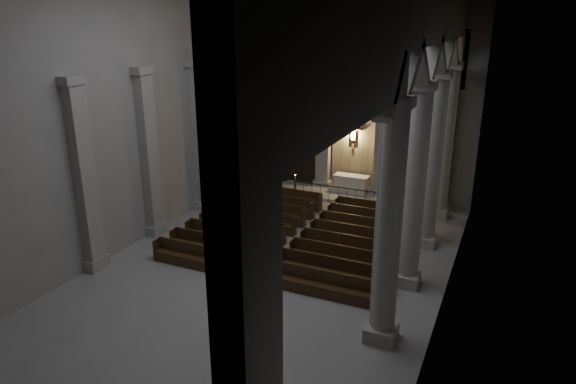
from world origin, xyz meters
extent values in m
plane|color=gray|center=(0.00, 0.00, 0.00)|extent=(24.00, 24.00, 0.00)
cube|color=#98958E|center=(0.00, 12.00, 6.00)|extent=(14.00, 0.10, 12.00)
cube|color=#98958E|center=(-7.00, 0.00, 6.00)|extent=(0.10, 24.00, 12.00)
cube|color=#98958E|center=(7.00, 0.00, 6.00)|extent=(0.10, 24.00, 12.00)
cube|color=#A2A098|center=(-5.40, 11.50, 3.20)|extent=(0.80, 0.50, 6.40)
cube|color=#A2A098|center=(-5.40, 11.50, 0.25)|extent=(1.05, 0.70, 0.50)
cube|color=#A2A098|center=(-5.40, 11.50, 5.35)|extent=(1.00, 0.65, 0.35)
cube|color=#A2A098|center=(-1.80, 11.50, 3.20)|extent=(0.80, 0.50, 6.40)
cube|color=#A2A098|center=(-1.80, 11.50, 0.25)|extent=(1.05, 0.70, 0.50)
cube|color=#A2A098|center=(-1.80, 11.50, 5.35)|extent=(1.00, 0.65, 0.35)
cube|color=#A2A098|center=(1.80, 11.50, 3.20)|extent=(0.80, 0.50, 6.40)
cube|color=#A2A098|center=(1.80, 11.50, 0.25)|extent=(1.05, 0.70, 0.50)
cube|color=#A2A098|center=(1.80, 11.50, 5.35)|extent=(1.00, 0.65, 0.35)
cube|color=#A2A098|center=(5.40, 11.50, 3.20)|extent=(0.80, 0.50, 6.40)
cube|color=#A2A098|center=(5.40, 11.50, 0.25)|extent=(1.05, 0.70, 0.50)
cube|color=#A2A098|center=(5.40, 11.50, 5.35)|extent=(1.00, 0.65, 0.35)
cube|color=black|center=(-3.60, 11.85, 3.50)|extent=(2.60, 0.15, 7.00)
cube|color=tan|center=(0.00, 11.85, 3.50)|extent=(2.60, 0.15, 7.00)
cube|color=black|center=(3.60, 11.85, 3.50)|extent=(2.60, 0.15, 7.00)
cube|color=black|center=(0.00, 11.50, 8.00)|extent=(12.00, 0.50, 3.00)
cube|color=#A2A098|center=(-6.20, 11.50, 4.50)|extent=(1.60, 0.50, 9.00)
cube|color=#A2A098|center=(6.20, 11.50, 4.50)|extent=(1.60, 0.50, 9.00)
cube|color=#A2A098|center=(0.00, 11.50, 10.50)|extent=(14.00, 0.50, 3.00)
plane|color=#FFC472|center=(0.00, 11.82, 3.50)|extent=(1.50, 0.00, 1.50)
cube|color=#58321E|center=(0.00, 11.73, 3.50)|extent=(0.13, 0.08, 1.80)
cube|color=#58321E|center=(0.00, 11.73, 3.85)|extent=(1.10, 0.08, 0.13)
cube|color=tan|center=(0.00, 11.67, 3.45)|extent=(0.26, 0.10, 0.60)
sphere|color=tan|center=(0.00, 11.67, 3.85)|extent=(0.17, 0.17, 0.17)
cylinder|color=tan|center=(-0.26, 11.67, 3.82)|extent=(0.45, 0.08, 0.08)
cylinder|color=tan|center=(0.26, 11.67, 3.82)|extent=(0.45, 0.08, 0.08)
cube|color=#A2A098|center=(5.50, 9.50, 0.25)|extent=(1.00, 1.00, 0.50)
cylinder|color=#A2A098|center=(5.50, 9.50, 4.00)|extent=(0.70, 0.70, 7.50)
cube|color=#A2A098|center=(5.50, 9.50, 7.85)|extent=(0.95, 0.95, 0.35)
cube|color=#A2A098|center=(5.50, 5.50, 0.25)|extent=(1.00, 1.00, 0.50)
cylinder|color=#A2A098|center=(5.50, 5.50, 4.00)|extent=(0.70, 0.70, 7.50)
cube|color=#A2A098|center=(5.50, 5.50, 7.85)|extent=(0.95, 0.95, 0.35)
cube|color=#A2A098|center=(5.50, 1.50, 0.25)|extent=(1.00, 1.00, 0.50)
cylinder|color=#A2A098|center=(5.50, 1.50, 4.00)|extent=(0.70, 0.70, 7.50)
cube|color=#A2A098|center=(5.50, 1.50, 7.85)|extent=(0.95, 0.95, 0.35)
cube|color=#A2A098|center=(5.50, -2.50, 0.25)|extent=(1.00, 1.00, 0.50)
cylinder|color=#A2A098|center=(5.50, -2.50, 4.00)|extent=(0.70, 0.70, 7.50)
cube|color=#A2A098|center=(5.50, -2.50, 7.85)|extent=(0.95, 0.95, 0.35)
cube|color=#A2A098|center=(5.50, 0.00, 10.60)|extent=(0.55, 24.00, 2.80)
cube|color=#A2A098|center=(5.50, 11.40, 4.60)|extent=(0.55, 1.20, 9.20)
cube|color=#A2A098|center=(-6.75, 9.50, 0.25)|extent=(0.60, 1.00, 0.50)
cube|color=#A2A098|center=(-6.75, 9.50, 4.00)|extent=(0.50, 0.80, 7.50)
cube|color=#A2A098|center=(-6.75, 9.50, 7.85)|extent=(0.60, 1.00, 0.35)
cube|color=#A2A098|center=(-6.75, 5.50, 0.25)|extent=(0.60, 1.00, 0.50)
cube|color=#A2A098|center=(-6.75, 5.50, 4.00)|extent=(0.50, 0.80, 7.50)
cube|color=#A2A098|center=(-6.75, 5.50, 7.85)|extent=(0.60, 1.00, 0.35)
cube|color=#A2A098|center=(-6.75, 1.50, 0.25)|extent=(0.60, 1.00, 0.50)
cube|color=#A2A098|center=(-6.75, 1.50, 4.00)|extent=(0.50, 0.80, 7.50)
cube|color=#A2A098|center=(-6.75, 1.50, 7.85)|extent=(0.60, 1.00, 0.35)
cube|color=#A2A098|center=(-6.75, -2.50, 0.25)|extent=(0.60, 1.00, 0.50)
cube|color=#A2A098|center=(-6.75, -2.50, 4.00)|extent=(0.50, 0.80, 7.50)
cube|color=#A2A098|center=(-6.75, -2.50, 7.85)|extent=(0.60, 1.00, 0.35)
cube|color=#A2A098|center=(0.00, 10.60, 0.07)|extent=(8.50, 2.60, 0.15)
cube|color=silver|center=(0.18, 11.08, 0.65)|extent=(1.89, 0.73, 1.00)
cube|color=white|center=(0.18, 11.08, 1.17)|extent=(2.05, 0.82, 0.04)
cube|color=black|center=(0.00, 9.16, 1.00)|extent=(5.27, 0.05, 0.05)
cube|color=black|center=(-2.64, 9.16, 0.53)|extent=(0.09, 0.09, 1.05)
cube|color=black|center=(2.64, 9.16, 0.53)|extent=(0.09, 0.09, 1.05)
cylinder|color=black|center=(-2.11, 9.16, 0.50)|extent=(0.02, 0.02, 0.97)
cylinder|color=black|center=(-1.58, 9.16, 0.50)|extent=(0.02, 0.02, 0.97)
cylinder|color=black|center=(-1.05, 9.16, 0.50)|extent=(0.02, 0.02, 0.97)
cylinder|color=black|center=(-0.53, 9.16, 0.50)|extent=(0.02, 0.02, 0.97)
cylinder|color=black|center=(0.00, 9.16, 0.50)|extent=(0.02, 0.02, 0.97)
cylinder|color=black|center=(0.53, 9.16, 0.50)|extent=(0.02, 0.02, 0.97)
cylinder|color=black|center=(1.05, 9.16, 0.50)|extent=(0.02, 0.02, 0.97)
cylinder|color=black|center=(1.58, 9.16, 0.50)|extent=(0.02, 0.02, 0.97)
cylinder|color=black|center=(2.11, 9.16, 0.50)|extent=(0.02, 0.02, 0.97)
cylinder|color=#B49237|center=(-2.55, 8.96, 0.03)|extent=(0.25, 0.25, 0.05)
cylinder|color=#B49237|center=(-2.55, 8.96, 0.63)|extent=(0.04, 0.04, 1.21)
cylinder|color=#B49237|center=(-2.55, 8.96, 1.23)|extent=(0.13, 0.13, 0.02)
cylinder|color=beige|center=(-2.55, 8.96, 1.34)|extent=(0.05, 0.05, 0.21)
sphere|color=#F3B155|center=(-2.55, 8.96, 1.47)|extent=(0.05, 0.05, 0.05)
cylinder|color=#B49237|center=(3.00, 9.80, 0.03)|extent=(0.27, 0.27, 0.06)
cylinder|color=#B49237|center=(3.00, 9.80, 0.68)|extent=(0.04, 0.04, 1.31)
cylinder|color=#B49237|center=(3.00, 9.80, 1.34)|extent=(0.14, 0.14, 0.02)
cylinder|color=beige|center=(3.00, 9.80, 1.46)|extent=(0.05, 0.05, 0.23)
sphere|color=#F3B155|center=(3.00, 9.80, 1.59)|extent=(0.05, 0.05, 0.05)
cube|color=black|center=(-2.70, 7.62, 0.24)|extent=(4.45, 0.42, 0.48)
cube|color=black|center=(-2.70, 7.82, 0.74)|extent=(4.45, 0.07, 0.53)
cube|color=black|center=(-4.93, 7.62, 0.48)|extent=(0.06, 0.48, 0.95)
cube|color=black|center=(-0.47, 7.62, 0.48)|extent=(0.06, 0.48, 0.95)
cube|color=black|center=(2.70, 7.62, 0.24)|extent=(4.45, 0.42, 0.48)
cube|color=black|center=(2.70, 7.82, 0.74)|extent=(4.45, 0.07, 0.53)
cube|color=black|center=(0.47, 7.62, 0.48)|extent=(0.06, 0.48, 0.95)
cube|color=black|center=(4.93, 7.62, 0.48)|extent=(0.06, 0.48, 0.95)
cube|color=black|center=(-2.70, 6.42, 0.24)|extent=(4.45, 0.42, 0.48)
cube|color=black|center=(-2.70, 6.63, 0.74)|extent=(4.45, 0.07, 0.53)
cube|color=black|center=(-4.93, 6.42, 0.48)|extent=(0.06, 0.48, 0.95)
cube|color=black|center=(-0.47, 6.42, 0.48)|extent=(0.06, 0.48, 0.95)
cube|color=black|center=(2.70, 6.42, 0.24)|extent=(4.45, 0.42, 0.48)
cube|color=black|center=(2.70, 6.63, 0.74)|extent=(4.45, 0.07, 0.53)
cube|color=black|center=(0.47, 6.42, 0.48)|extent=(0.06, 0.48, 0.95)
cube|color=black|center=(4.93, 6.42, 0.48)|extent=(0.06, 0.48, 0.95)
cube|color=black|center=(-2.70, 5.23, 0.24)|extent=(4.45, 0.42, 0.48)
cube|color=black|center=(-2.70, 5.43, 0.74)|extent=(4.45, 0.07, 0.53)
cube|color=black|center=(-4.93, 5.23, 0.48)|extent=(0.06, 0.48, 0.95)
cube|color=black|center=(-0.47, 5.23, 0.48)|extent=(0.06, 0.48, 0.95)
cube|color=black|center=(2.70, 5.23, 0.24)|extent=(4.45, 0.42, 0.48)
cube|color=black|center=(2.70, 5.43, 0.74)|extent=(4.45, 0.07, 0.53)
cube|color=black|center=(0.47, 5.23, 0.48)|extent=(0.06, 0.48, 0.95)
cube|color=black|center=(4.93, 5.23, 0.48)|extent=(0.06, 0.48, 0.95)
cube|color=black|center=(-2.70, 4.04, 0.24)|extent=(4.45, 0.42, 0.48)
cube|color=black|center=(-2.70, 4.24, 0.74)|extent=(4.45, 0.07, 0.53)
cube|color=black|center=(-4.93, 4.04, 0.48)|extent=(0.06, 0.48, 0.95)
cube|color=black|center=(-0.47, 4.04, 0.48)|extent=(0.06, 0.48, 0.95)
cube|color=black|center=(2.70, 4.04, 0.24)|extent=(4.45, 0.42, 0.48)
cube|color=black|center=(2.70, 4.24, 0.74)|extent=(4.45, 0.07, 0.53)
cube|color=black|center=(0.47, 4.04, 0.48)|extent=(0.06, 0.48, 0.95)
cube|color=black|center=(4.93, 4.04, 0.48)|extent=(0.06, 0.48, 0.95)
cube|color=black|center=(-2.70, 2.84, 0.24)|extent=(4.45, 0.42, 0.48)
cube|color=black|center=(-2.70, 3.04, 0.74)|extent=(4.45, 0.07, 0.53)
cube|color=black|center=(-4.93, 2.84, 0.48)|extent=(0.06, 0.48, 0.95)
cube|color=black|center=(-0.47, 2.84, 0.48)|extent=(0.06, 0.48, 0.95)
cube|color=black|center=(2.70, 2.84, 0.24)|extent=(4.45, 0.42, 0.48)
cube|color=black|center=(2.70, 3.04, 0.74)|extent=(4.45, 0.07, 0.53)
cube|color=black|center=(0.47, 2.84, 0.48)|extent=(0.06, 0.48, 0.95)
cube|color=black|center=(4.93, 2.84, 0.48)|extent=(0.06, 0.48, 0.95)
cube|color=black|center=(-2.70, 1.65, 0.24)|extent=(4.45, 0.42, 0.48)
cube|color=black|center=(-2.70, 1.85, 0.74)|extent=(4.45, 0.07, 0.53)
cube|color=black|center=(-4.93, 1.65, 0.48)|extent=(0.06, 0.48, 0.95)
cube|color=black|center=(-0.47, 1.65, 0.48)|extent=(0.06, 0.48, 0.95)
cube|color=black|center=(2.70, 1.65, 0.24)|extent=(4.45, 0.42, 0.48)
cube|color=black|center=(2.70, 1.85, 0.74)|extent=(4.45, 0.07, 0.53)
cube|color=black|center=(0.47, 1.65, 0.48)|extent=(0.06, 0.48, 0.95)
cube|color=black|center=(4.93, 1.65, 0.48)|extent=(0.06, 0.48, 0.95)
cube|color=black|center=(-2.70, 0.46, 0.24)|extent=(4.45, 0.42, 0.48)
cube|color=black|center=(-2.70, 0.66, 0.74)|extent=(4.45, 0.07, 0.53)
cube|color=black|center=(-4.93, 0.46, 0.48)|extent=(0.06, 0.48, 0.95)
cube|color=black|center=(-0.47, 0.46, 0.48)|extent=(0.06, 0.48, 0.95)
cube|color=black|center=(2.70, 0.46, 0.24)|extent=(4.45, 0.42, 0.48)
cube|color=black|center=(2.70, 0.66, 0.74)|extent=(4.45, 0.07, 0.53)
cube|color=black|center=(0.47, 0.46, 0.48)|extent=(0.06, 0.48, 0.95)
cube|color=black|center=(4.93, 0.46, 0.48)|extent=(0.06, 0.48, 0.95)
cube|color=black|center=(-2.70, -0.74, 0.24)|extent=(4.45, 0.42, 0.48)
cube|color=black|center=(-2.70, -0.54, 0.74)|extent=(4.45, 0.07, 0.53)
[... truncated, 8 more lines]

